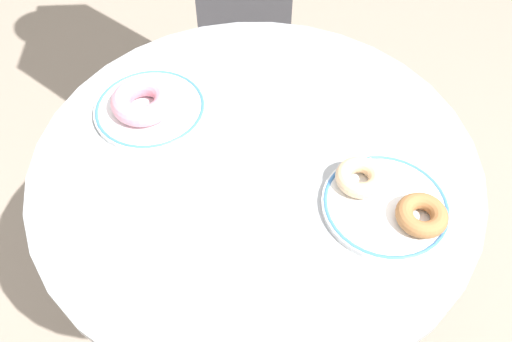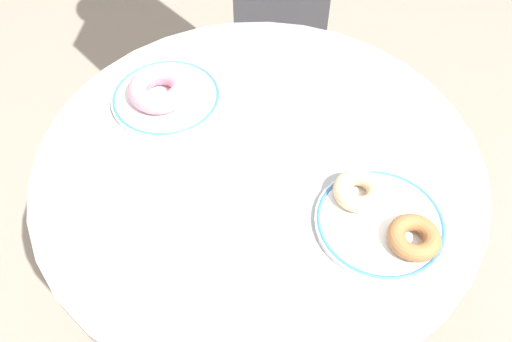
# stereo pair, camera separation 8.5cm
# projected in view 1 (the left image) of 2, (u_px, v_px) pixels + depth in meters

# --- Properties ---
(ground_plane) EXTENTS (7.00, 7.00, 0.02)m
(ground_plane) POSITION_uv_depth(u_px,v_px,m) (256.00, 335.00, 1.49)
(ground_plane) COLOR gray
(cafe_table) EXTENTS (0.74, 0.74, 0.77)m
(cafe_table) POSITION_uv_depth(u_px,v_px,m) (256.00, 239.00, 1.08)
(cafe_table) COLOR #999EA3
(cafe_table) RESTS_ON ground
(plate_left) EXTENTS (0.20, 0.20, 0.01)m
(plate_left) POSITION_uv_depth(u_px,v_px,m) (150.00, 108.00, 0.94)
(plate_left) COLOR white
(plate_left) RESTS_ON cafe_table
(plate_right) EXTENTS (0.20, 0.20, 0.01)m
(plate_right) POSITION_uv_depth(u_px,v_px,m) (385.00, 205.00, 0.81)
(plate_right) COLOR white
(plate_right) RESTS_ON cafe_table
(donut_pink_frosted) EXTENTS (0.12, 0.12, 0.04)m
(donut_pink_frosted) POSITION_uv_depth(u_px,v_px,m) (143.00, 101.00, 0.92)
(donut_pink_frosted) COLOR pink
(donut_pink_frosted) RESTS_ON plate_left
(donut_cinnamon) EXTENTS (0.11, 0.11, 0.03)m
(donut_cinnamon) POSITION_uv_depth(u_px,v_px,m) (422.00, 215.00, 0.78)
(donut_cinnamon) COLOR #A36B3D
(donut_cinnamon) RESTS_ON plate_right
(donut_glazed) EXTENTS (0.09, 0.09, 0.03)m
(donut_glazed) POSITION_uv_depth(u_px,v_px,m) (360.00, 177.00, 0.82)
(donut_glazed) COLOR #E0B789
(donut_glazed) RESTS_ON plate_right
(paper_napkin) EXTENTS (0.16, 0.15, 0.01)m
(paper_napkin) POSITION_uv_depth(u_px,v_px,m) (107.00, 240.00, 0.78)
(paper_napkin) COLOR white
(paper_napkin) RESTS_ON cafe_table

